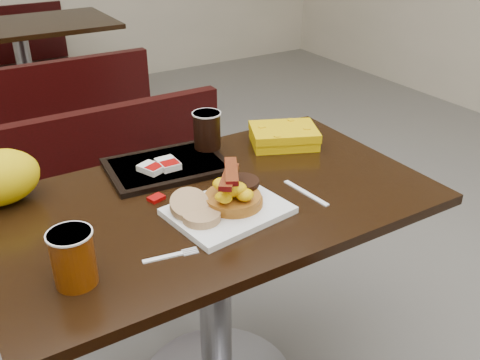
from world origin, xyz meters
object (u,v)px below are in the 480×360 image
platter (228,211)px  knife (306,193)px  fork (163,258)px  coffee_cup_near (73,258)px  table_far (28,81)px  bench_near_n (132,207)px  pancake_stack (234,199)px  coffee_cup_far (207,130)px  clamshell (284,136)px  table_near (215,303)px  tray (167,166)px  hashbrown_sleeve_left (151,168)px  bench_far_n (8,59)px  hashbrown_sleeve_right (168,164)px  bench_far_s (55,115)px

platter → knife: (0.24, -0.02, -0.01)m
platter → fork: size_ratio=2.23×
coffee_cup_near → platter: bearing=10.0°
table_far → coffee_cup_near: bearing=-98.7°
bench_near_n → pancake_stack: (0.02, -0.79, 0.42)m
pancake_stack → fork: bearing=-158.2°
coffee_cup_near → coffee_cup_far: 0.70m
clamshell → table_near: bearing=-129.4°
tray → hashbrown_sleeve_left: hashbrown_sleeve_left is taller
table_far → coffee_cup_near: coffee_cup_near is taller
pancake_stack → bench_far_n: bearing=90.3°
table_far → bench_near_n: bearing=-90.0°
bench_far_n → clamshell: 3.16m
hashbrown_sleeve_right → knife: bearing=-49.8°
table_near → hashbrown_sleeve_right: 0.45m
pancake_stack → clamshell: 0.45m
bench_far_n → pancake_stack: (0.02, -3.39, 0.42)m
table_near → fork: bearing=-141.2°
pancake_stack → hashbrown_sleeve_left: pancake_stack is taller
bench_far_s → knife: 2.07m
bench_far_n → platter: 3.42m
table_far → tray: size_ratio=3.42×
hashbrown_sleeve_left → bench_near_n: bearing=56.9°
pancake_stack → bench_near_n: bearing=91.3°
tray → platter: bearing=-80.1°
table_near → bench_far_s: (0.00, 1.90, -0.02)m
pancake_stack → coffee_cup_near: bearing=-169.3°
bench_near_n → knife: 0.94m
knife → hashbrown_sleeve_left: hashbrown_sleeve_left is taller
knife → coffee_cup_far: size_ratio=1.45×
hashbrown_sleeve_left → table_far: bearing=65.2°
hashbrown_sleeve_right → coffee_cup_far: bearing=20.7°
bench_far_s → hashbrown_sleeve_right: (-0.04, -1.70, 0.42)m
bench_near_n → tray: 0.62m
bench_far_n → fork: fork is taller
table_far → pancake_stack: (0.02, -2.69, 0.41)m
fork → hashbrown_sleeve_left: bearing=80.1°
bench_near_n → bench_far_n: 2.60m
pancake_stack → knife: (0.21, -0.03, -0.03)m
coffee_cup_near → fork: size_ratio=0.97×
platter → knife: 0.24m
tray → table_far: bearing=94.5°
fork → hashbrown_sleeve_right: 0.43m
table_near → knife: knife is taller
pancake_stack → tray: 0.32m
tray → hashbrown_sleeve_right: 0.03m
bench_near_n → platter: bearing=-90.4°
coffee_cup_far → knife: bearing=-75.0°
bench_far_s → clamshell: 1.80m
table_far → fork: size_ratio=9.24×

